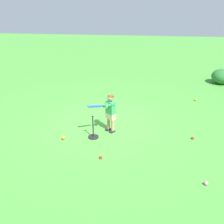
# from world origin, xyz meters

# --- Properties ---
(ground_plane) EXTENTS (40.00, 40.00, 0.00)m
(ground_plane) POSITION_xyz_m (0.00, 0.00, 0.00)
(ground_plane) COLOR #479338
(child_batter) EXTENTS (0.70, 0.54, 1.08)m
(child_batter) POSITION_xyz_m (0.27, -0.36, 0.65)
(child_batter) COLOR #232328
(child_batter) RESTS_ON ground
(play_ball_far_left) EXTENTS (0.08, 0.08, 0.08)m
(play_ball_far_left) POSITION_xyz_m (2.48, -2.36, 0.04)
(play_ball_far_left) COLOR pink
(play_ball_far_left) RESTS_ON ground
(play_ball_near_batter) EXTENTS (0.09, 0.09, 0.09)m
(play_ball_near_batter) POSITION_xyz_m (3.04, 2.37, 0.05)
(play_ball_near_batter) COLOR yellow
(play_ball_near_batter) RESTS_ON ground
(play_ball_behind_batter) EXTENTS (0.10, 0.10, 0.10)m
(play_ball_behind_batter) POSITION_xyz_m (-0.88, -0.97, 0.05)
(play_ball_behind_batter) COLOR orange
(play_ball_behind_batter) RESTS_ON ground
(play_ball_by_bucket) EXTENTS (0.08, 0.08, 0.08)m
(play_ball_by_bucket) POSITION_xyz_m (0.25, -1.72, 0.04)
(play_ball_by_bucket) COLOR red
(play_ball_by_bucket) RESTS_ON ground
(play_ball_center_lawn) EXTENTS (0.08, 0.08, 0.08)m
(play_ball_center_lawn) POSITION_xyz_m (2.50, -0.51, 0.04)
(play_ball_center_lawn) COLOR red
(play_ball_center_lawn) RESTS_ON ground
(batting_tee) EXTENTS (0.28, 0.28, 0.62)m
(batting_tee) POSITION_xyz_m (-0.12, -0.76, 0.10)
(batting_tee) COLOR black
(batting_tee) RESTS_ON ground
(shrub_left_background) EXTENTS (0.86, 0.92, 0.62)m
(shrub_left_background) POSITION_xyz_m (4.46, 4.67, 0.31)
(shrub_left_background) COLOR #286B2D
(shrub_left_background) RESTS_ON ground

